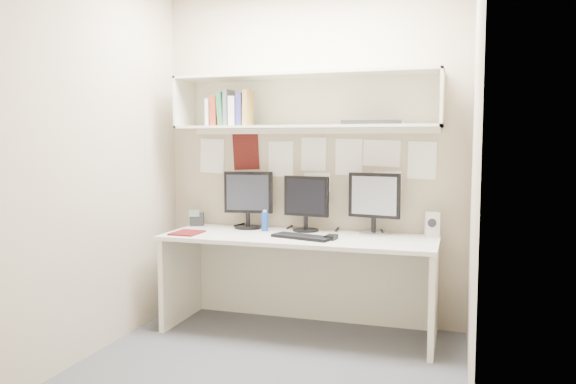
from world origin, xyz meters
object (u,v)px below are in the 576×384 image
(monitor_left, at_px, (248,197))
(monitor_center, at_px, (306,201))
(keyboard, at_px, (302,237))
(speaker, at_px, (432,224))
(desk_phone, at_px, (197,219))
(maroon_notebook, at_px, (187,233))
(desk, at_px, (299,284))
(monitor_right, at_px, (374,201))

(monitor_left, xyz_separation_m, monitor_center, (0.48, 0.00, -0.01))
(keyboard, height_order, speaker, speaker)
(monitor_left, height_order, keyboard, monitor_left)
(keyboard, xyz_separation_m, desk_phone, (-1.00, 0.34, 0.04))
(monitor_left, distance_m, maroon_notebook, 0.57)
(desk, xyz_separation_m, monitor_center, (-0.01, 0.22, 0.60))
(monitor_right, distance_m, maroon_notebook, 1.42)
(monitor_center, xyz_separation_m, maroon_notebook, (-0.82, -0.39, -0.23))
(monitor_center, xyz_separation_m, keyboard, (0.06, -0.33, -0.22))
(maroon_notebook, bearing_deg, keyboard, 4.94)
(monitor_right, xyz_separation_m, keyboard, (-0.46, -0.33, -0.24))
(monitor_center, distance_m, keyboard, 0.40)
(desk, relative_size, speaker, 11.06)
(monitor_center, bearing_deg, keyboard, -70.11)
(monitor_right, height_order, desk_phone, monitor_right)
(monitor_left, relative_size, monitor_right, 0.99)
(monitor_right, height_order, maroon_notebook, monitor_right)
(maroon_notebook, bearing_deg, desk, 12.78)
(monitor_center, distance_m, maroon_notebook, 0.94)
(desk_phone, bearing_deg, monitor_right, -22.32)
(maroon_notebook, bearing_deg, monitor_left, 49.84)
(desk, distance_m, maroon_notebook, 0.92)
(desk, relative_size, keyboard, 4.54)
(monitor_left, xyz_separation_m, maroon_notebook, (-0.34, -0.39, -0.24))
(desk_phone, bearing_deg, speaker, -21.98)
(monitor_left, bearing_deg, maroon_notebook, -139.64)
(speaker, bearing_deg, desk, 179.05)
(monitor_left, relative_size, keyboard, 1.02)
(desk, bearing_deg, monitor_right, 22.99)
(desk, xyz_separation_m, monitor_left, (-0.48, 0.22, 0.61))
(monitor_left, distance_m, desk_phone, 0.50)
(speaker, height_order, maroon_notebook, speaker)
(keyboard, distance_m, desk_phone, 1.05)
(desk, relative_size, maroon_notebook, 8.31)
(monitor_right, height_order, keyboard, monitor_right)
(desk, distance_m, keyboard, 0.39)
(speaker, relative_size, maroon_notebook, 0.75)
(desk, height_order, monitor_right, monitor_right)
(monitor_center, distance_m, monitor_right, 0.52)
(monitor_left, bearing_deg, monitor_right, -8.36)
(keyboard, bearing_deg, monitor_left, 164.25)
(monitor_right, bearing_deg, monitor_center, -169.88)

